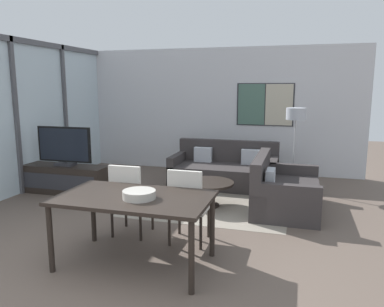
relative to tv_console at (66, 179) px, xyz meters
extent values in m
plane|color=brown|center=(2.08, -3.17, -0.26)|extent=(24.00, 24.00, 0.00)
cube|color=silver|center=(2.08, 2.65, 1.14)|extent=(6.77, 0.06, 2.80)
cube|color=#2D2D33|center=(3.33, 2.61, 1.29)|extent=(1.24, 0.01, 0.93)
cube|color=#4C7060|center=(3.03, 2.60, 1.29)|extent=(0.58, 0.02, 0.89)
cube|color=beige|center=(3.63, 2.60, 1.29)|extent=(0.58, 0.02, 0.89)
cube|color=silver|center=(-0.80, -0.26, 1.14)|extent=(0.02, 5.81, 2.80)
cube|color=#515156|center=(-0.77, -0.26, 2.49)|extent=(0.07, 5.81, 0.10)
cube|color=#515156|center=(-0.77, -0.26, 1.14)|extent=(0.07, 0.08, 2.80)
cube|color=#515156|center=(-0.77, 1.19, 1.14)|extent=(0.07, 0.08, 2.80)
cube|color=gray|center=(2.70, -0.03, -0.25)|extent=(2.58, 1.81, 0.01)
cube|color=black|center=(0.00, 0.00, 0.00)|extent=(1.58, 0.47, 0.52)
cube|color=#2D2D33|center=(0.00, -0.24, 0.00)|extent=(1.45, 0.01, 0.28)
cube|color=#2D2D33|center=(0.00, 0.00, 0.28)|extent=(0.36, 0.20, 0.05)
cube|color=#2D2D33|center=(0.00, 0.00, 0.35)|extent=(0.06, 0.03, 0.08)
cube|color=black|center=(0.00, 0.00, 0.65)|extent=(1.07, 0.04, 0.64)
cube|color=black|center=(0.00, -0.02, 0.65)|extent=(1.00, 0.01, 0.58)
cube|color=#383333|center=(2.70, 1.26, -0.05)|extent=(2.04, 0.99, 0.42)
cube|color=#383333|center=(2.70, 1.68, 0.17)|extent=(2.04, 0.16, 0.86)
cube|color=#383333|center=(1.75, 1.26, 0.04)|extent=(0.14, 0.99, 0.60)
cube|color=#383333|center=(3.65, 1.26, 0.04)|extent=(0.14, 0.99, 0.60)
cube|color=#B2B7C1|center=(2.22, 1.50, 0.31)|extent=(0.36, 0.12, 0.30)
cube|color=#B2B7C1|center=(3.19, 1.50, 0.31)|extent=(0.36, 0.12, 0.30)
cube|color=#383333|center=(3.94, 0.14, -0.05)|extent=(0.99, 1.57, 0.42)
cube|color=#383333|center=(3.53, 0.14, 0.17)|extent=(0.16, 1.57, 0.86)
cube|color=#383333|center=(3.94, -0.58, 0.04)|extent=(0.99, 0.14, 0.60)
cube|color=#383333|center=(3.94, 0.86, 0.04)|extent=(0.99, 0.14, 0.60)
cube|color=#B2B7C1|center=(3.71, -0.21, 0.31)|extent=(0.12, 0.36, 0.30)
cylinder|color=black|center=(2.70, -0.03, -0.24)|extent=(0.38, 0.38, 0.03)
cylinder|color=black|center=(2.70, -0.03, -0.07)|extent=(0.15, 0.15, 0.37)
cylinder|color=black|center=(2.70, -0.03, 0.13)|extent=(0.84, 0.84, 0.04)
cube|color=black|center=(2.41, -2.23, 0.50)|extent=(1.66, 0.97, 0.04)
cylinder|color=black|center=(1.64, -2.65, 0.11)|extent=(0.06, 0.06, 0.74)
cylinder|color=black|center=(3.18, -2.65, 0.11)|extent=(0.06, 0.06, 0.74)
cylinder|color=black|center=(1.64, -1.80, 0.11)|extent=(0.06, 0.06, 0.74)
cylinder|color=black|center=(3.18, -1.80, 0.11)|extent=(0.06, 0.06, 0.74)
cube|color=beige|center=(2.01, -1.44, 0.19)|extent=(0.46, 0.46, 0.06)
cube|color=beige|center=(2.01, -1.64, 0.46)|extent=(0.42, 0.05, 0.49)
cylinder|color=black|center=(1.81, -1.64, -0.05)|extent=(0.04, 0.04, 0.42)
cylinder|color=black|center=(2.21, -1.64, -0.05)|extent=(0.04, 0.04, 0.42)
cylinder|color=black|center=(1.81, -1.24, -0.05)|extent=(0.04, 0.04, 0.42)
cylinder|color=black|center=(2.21, -1.24, -0.05)|extent=(0.04, 0.04, 0.42)
cube|color=beige|center=(2.82, -1.48, 0.19)|extent=(0.46, 0.46, 0.06)
cube|color=beige|center=(2.82, -1.68, 0.46)|extent=(0.42, 0.05, 0.49)
cylinder|color=black|center=(2.62, -1.68, -0.05)|extent=(0.04, 0.04, 0.42)
cylinder|color=black|center=(3.02, -1.68, -0.05)|extent=(0.04, 0.04, 0.42)
cylinder|color=black|center=(2.62, -1.28, -0.05)|extent=(0.04, 0.04, 0.42)
cylinder|color=black|center=(3.02, -1.28, -0.05)|extent=(0.04, 0.04, 0.42)
cylinder|color=#B7B2A8|center=(2.51, -2.29, 0.56)|extent=(0.35, 0.35, 0.09)
torus|color=#B7B2A8|center=(2.51, -2.29, 0.60)|extent=(0.35, 0.35, 0.02)
cylinder|color=#2D2D33|center=(4.01, 1.43, -0.25)|extent=(0.28, 0.28, 0.02)
cylinder|color=#B7B7BC|center=(4.01, 1.43, 0.42)|extent=(0.03, 0.03, 1.31)
cylinder|color=#B2B7C1|center=(4.01, 1.43, 1.18)|extent=(0.36, 0.36, 0.22)
camera|label=1|loc=(4.10, -5.78, 1.68)|focal=35.00mm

